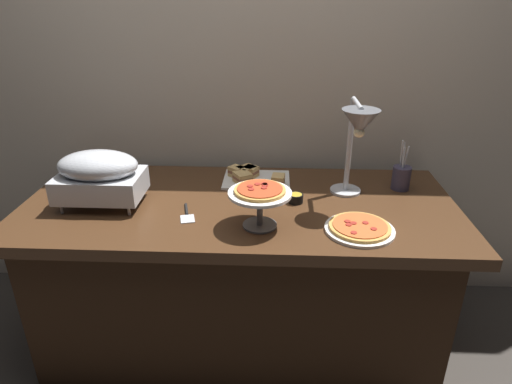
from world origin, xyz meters
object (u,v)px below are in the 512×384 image
(chafing_dish, at_px, (99,175))
(utensil_holder, at_px, (401,177))
(heat_lamp, at_px, (358,131))
(sauce_cup_near, at_px, (296,198))
(sandwich_platter, at_px, (253,177))
(pizza_plate_center, at_px, (260,196))
(pizza_plate_front, at_px, (360,228))
(serving_spatula, at_px, (187,214))

(chafing_dish, bearing_deg, utensil_holder, 9.63)
(heat_lamp, xyz_separation_m, sauce_cup_near, (-0.23, 0.03, -0.32))
(sandwich_platter, bearing_deg, pizza_plate_center, -83.40)
(heat_lamp, height_order, pizza_plate_center, heat_lamp)
(sauce_cup_near, bearing_deg, sandwich_platter, 130.98)
(pizza_plate_front, distance_m, serving_spatula, 0.70)
(heat_lamp, distance_m, pizza_plate_center, 0.48)
(chafing_dish, xyz_separation_m, sauce_cup_near, (0.84, 0.06, -0.12))
(pizza_plate_center, distance_m, sandwich_platter, 0.47)
(heat_lamp, relative_size, pizza_plate_center, 1.80)
(pizza_plate_center, distance_m, serving_spatula, 0.34)
(sandwich_platter, xyz_separation_m, sauce_cup_near, (0.20, -0.23, -0.00))
(pizza_plate_center, relative_size, sauce_cup_near, 3.80)
(heat_lamp, height_order, utensil_holder, heat_lamp)
(sandwich_platter, bearing_deg, pizza_plate_front, -47.25)
(heat_lamp, bearing_deg, utensil_holder, 37.66)
(serving_spatula, bearing_deg, sandwich_platter, 55.75)
(pizza_plate_center, bearing_deg, sauce_cup_near, 55.76)
(pizza_plate_front, bearing_deg, heat_lamp, 91.08)
(pizza_plate_center, bearing_deg, pizza_plate_front, -3.53)
(chafing_dish, relative_size, utensil_holder, 1.53)
(heat_lamp, height_order, serving_spatula, heat_lamp)
(pizza_plate_front, xyz_separation_m, serving_spatula, (-0.69, 0.10, -0.01))
(heat_lamp, xyz_separation_m, sandwich_platter, (-0.44, 0.26, -0.32))
(sandwich_platter, bearing_deg, utensil_holder, -5.04)
(chafing_dish, distance_m, pizza_plate_front, 1.10)
(heat_lamp, relative_size, sauce_cup_near, 6.83)
(pizza_plate_center, height_order, sandwich_platter, pizza_plate_center)
(heat_lamp, xyz_separation_m, pizza_plate_front, (0.00, -0.21, -0.33))
(pizza_plate_center, xyz_separation_m, sauce_cup_near, (0.15, 0.22, -0.11))
(serving_spatula, bearing_deg, chafing_dish, 167.39)
(pizza_plate_front, height_order, sauce_cup_near, sauce_cup_near)
(heat_lamp, distance_m, utensil_holder, 0.43)
(chafing_dish, relative_size, sandwich_platter, 1.11)
(sauce_cup_near, bearing_deg, serving_spatula, -162.85)
(chafing_dish, bearing_deg, sauce_cup_near, 3.76)
(heat_lamp, xyz_separation_m, serving_spatula, (-0.69, -0.11, -0.34))
(sauce_cup_near, bearing_deg, pizza_plate_center, -124.24)
(chafing_dish, xyz_separation_m, sandwich_platter, (0.64, 0.29, -0.11))
(sandwich_platter, bearing_deg, chafing_dish, -155.70)
(heat_lamp, height_order, sandwich_platter, heat_lamp)
(utensil_holder, distance_m, serving_spatula, 1.00)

